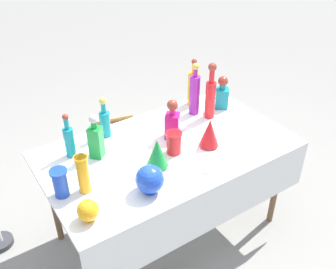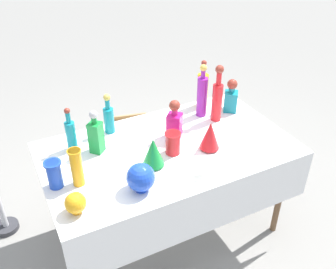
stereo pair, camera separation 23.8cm
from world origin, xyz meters
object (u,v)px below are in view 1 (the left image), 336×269
object	(u,v)px
tall_bottle_0	(105,121)
slender_vase_1	(174,142)
tall_bottle_2	(211,95)
tall_bottle_3	(193,87)
tall_bottle_1	(195,93)
square_decanter_1	(172,121)
tall_bottle_4	(69,140)
round_bowl_1	(150,179)
round_bowl_0	(88,210)
cardboard_box_behind_left	(121,144)
square_decanter_0	(222,94)
slender_vase_2	(60,182)
fluted_vase_0	(157,153)
slender_vase_0	(83,173)
fluted_vase_1	(210,133)
square_decanter_2	(96,140)

from	to	relation	value
tall_bottle_0	slender_vase_1	distance (m)	0.50
tall_bottle_2	tall_bottle_3	distance (m)	0.23
tall_bottle_1	tall_bottle_2	distance (m)	0.12
tall_bottle_1	square_decanter_1	world-z (taller)	tall_bottle_1
tall_bottle_3	tall_bottle_4	distance (m)	1.05
tall_bottle_1	round_bowl_1	bearing A→B (deg)	-142.19
tall_bottle_4	round_bowl_0	bearing A→B (deg)	-102.94
tall_bottle_4	round_bowl_0	distance (m)	0.59
cardboard_box_behind_left	square_decanter_0	bearing A→B (deg)	-55.54
tall_bottle_4	square_decanter_0	bearing A→B (deg)	-1.87
slender_vase_1	round_bowl_1	xyz separation A→B (m)	(-0.32, -0.23, 0.01)
slender_vase_2	fluted_vase_0	world-z (taller)	fluted_vase_0
slender_vase_0	round_bowl_0	size ratio (longest dim) A/B	1.91
slender_vase_0	cardboard_box_behind_left	xyz separation A→B (m)	(0.73, 1.08, -0.71)
slender_vase_1	round_bowl_1	bearing A→B (deg)	-144.01
square_decanter_0	square_decanter_1	world-z (taller)	square_decanter_1
round_bowl_1	fluted_vase_1	bearing A→B (deg)	16.82
tall_bottle_1	square_decanter_2	bearing A→B (deg)	-173.13
fluted_vase_0	cardboard_box_behind_left	distance (m)	1.34
slender_vase_1	round_bowl_1	distance (m)	0.40
square_decanter_0	cardboard_box_behind_left	world-z (taller)	square_decanter_0
slender_vase_1	round_bowl_1	size ratio (longest dim) A/B	0.87
tall_bottle_0	round_bowl_1	distance (m)	0.65
square_decanter_2	square_decanter_1	bearing A→B (deg)	-8.93
slender_vase_1	fluted_vase_1	distance (m)	0.24
slender_vase_2	fluted_vase_0	distance (m)	0.58
tall_bottle_4	cardboard_box_behind_left	bearing A→B (deg)	46.80
fluted_vase_0	round_bowl_1	size ratio (longest dim) A/B	1.12
fluted_vase_1	tall_bottle_0	bearing A→B (deg)	136.23
tall_bottle_2	square_decanter_0	size ratio (longest dim) A/B	1.65
tall_bottle_0	cardboard_box_behind_left	distance (m)	1.02
fluted_vase_1	cardboard_box_behind_left	xyz separation A→B (m)	(-0.11, 1.12, -0.69)
slender_vase_0	round_bowl_1	size ratio (longest dim) A/B	1.37
square_decanter_2	slender_vase_0	distance (m)	0.32
tall_bottle_3	fluted_vase_0	distance (m)	0.83
tall_bottle_4	slender_vase_2	world-z (taller)	tall_bottle_4
tall_bottle_4	round_bowl_0	size ratio (longest dim) A/B	2.47
square_decanter_1	fluted_vase_1	distance (m)	0.26
fluted_vase_0	tall_bottle_4	bearing A→B (deg)	134.98
slender_vase_0	fluted_vase_0	xyz separation A→B (m)	(0.45, -0.04, -0.02)
tall_bottle_3	fluted_vase_0	xyz separation A→B (m)	(-0.65, -0.52, -0.05)
tall_bottle_2	round_bowl_0	xyz separation A→B (m)	(-1.16, -0.47, -0.12)
tall_bottle_0	fluted_vase_0	world-z (taller)	tall_bottle_0
square_decanter_0	fluted_vase_1	world-z (taller)	square_decanter_0
slender_vase_2	fluted_vase_1	xyz separation A→B (m)	(0.97, -0.08, 0.01)
fluted_vase_0	square_decanter_1	bearing A→B (deg)	40.13
tall_bottle_0	tall_bottle_2	bearing A→B (deg)	-14.49
tall_bottle_2	slender_vase_1	distance (m)	0.53
slender_vase_0	cardboard_box_behind_left	world-z (taller)	slender_vase_0
slender_vase_2	tall_bottle_4	bearing A→B (deg)	60.68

